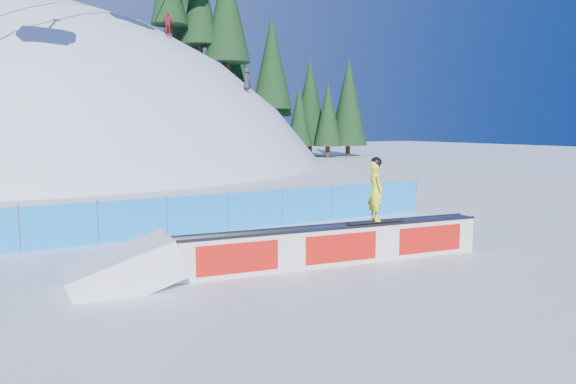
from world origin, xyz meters
TOP-DOWN VIEW (x-y plane):
  - ground at (0.00, 0.00)m, footprint 160.00×160.00m
  - snow_hill at (0.00, 42.00)m, footprint 64.00×64.00m
  - treeline at (22.17, 41.86)m, footprint 20.63×12.47m
  - safety_fence at (0.00, 4.50)m, footprint 22.05×0.05m
  - rail_box at (3.47, -0.77)m, footprint 7.96×1.51m
  - snow_ramp at (-1.47, -0.17)m, footprint 2.50×1.73m
  - snowboarder at (4.54, -0.90)m, footprint 1.57×0.61m
  - distant_skiers at (2.37, 30.24)m, footprint 22.51×8.69m

SIDE VIEW (x-z plane):
  - snow_hill at x=0.00m, z-range -50.00..14.00m
  - ground at x=0.00m, z-range 0.00..0.00m
  - snow_ramp at x=-1.47m, z-range -0.73..0.73m
  - rail_box at x=3.47m, z-range -0.01..0.95m
  - safety_fence at x=0.00m, z-range -0.05..1.25m
  - snowboarder at x=4.54m, z-range 0.94..2.56m
  - treeline at x=22.17m, z-range 0.13..20.83m
  - distant_skiers at x=2.37m, z-range 6.54..15.16m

